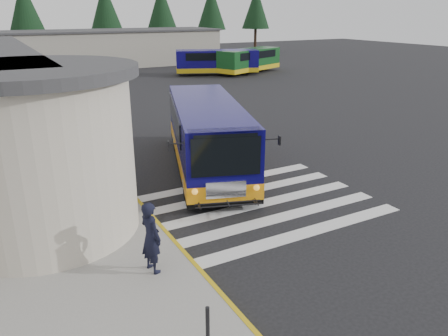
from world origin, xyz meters
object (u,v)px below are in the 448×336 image
transit_bus (207,138)px  pedestrian_a (151,237)px  bollard (208,329)px  far_bus_b (250,60)px  pedestrian_b (47,210)px  far_bus_a (217,61)px

transit_bus → pedestrian_a: bearing=-107.4°
bollard → far_bus_b: size_ratio=0.11×
pedestrian_b → bollard: pedestrian_b is taller
pedestrian_b → far_bus_a: far_bus_a is taller
bollard → far_bus_a: far_bus_a is taller
transit_bus → far_bus_b: bearing=73.9°
transit_bus → bollard: bearing=-97.6°
bollard → transit_bus: bearing=63.2°
transit_bus → bollard: 10.82m
bollard → far_bus_a: (18.69, 34.84, 0.77)m
transit_bus → far_bus_b: (17.50, 24.71, 0.07)m
bollard → far_bus_b: far_bus_b is taller
pedestrian_a → far_bus_b: 38.39m
pedestrian_a → far_bus_b: far_bus_b is taller
far_bus_a → far_bus_b: (3.67, -0.49, -0.00)m
bollard → far_bus_a: bearing=61.8°
pedestrian_a → far_bus_a: size_ratio=0.21×
pedestrian_a → pedestrian_b: size_ratio=1.01×
far_bus_a → far_bus_b: size_ratio=1.00×
bollard → far_bus_b: 40.99m
pedestrian_b → transit_bus: bearing=101.5°
far_bus_b → pedestrian_a: bearing=121.5°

